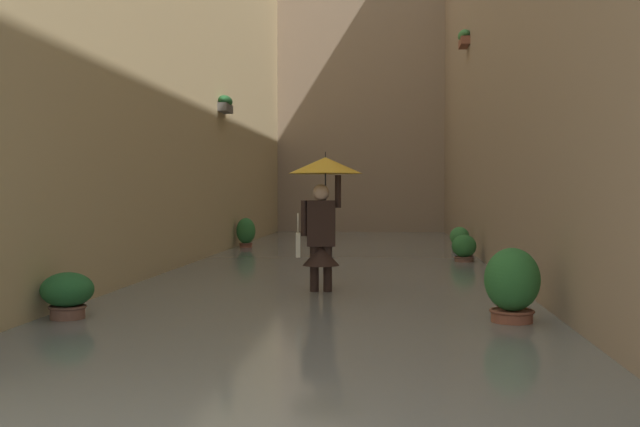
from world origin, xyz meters
TOP-DOWN VIEW (x-y plane):
  - ground_plane at (0.00, -10.97)m, footprint 60.00×60.00m
  - flood_water at (0.00, -10.97)m, footprint 6.32×27.93m
  - building_facade_far at (0.00, -22.83)m, footprint 9.12×1.80m
  - person_wading at (-0.07, -7.53)m, footprint 1.00×1.00m
  - potted_plant_mid_left at (-2.49, -13.79)m, footprint 0.42×0.42m
  - potted_plant_near_right at (2.48, -15.04)m, footprint 0.46×0.46m
  - potted_plant_near_left at (-2.23, -5.43)m, footprint 0.57×0.57m
  - potted_plant_far_left at (-2.40, -11.94)m, footprint 0.47×0.47m
  - potted_plant_mid_right at (2.46, -5.18)m, footprint 0.56×0.56m

SIDE VIEW (x-z plane):
  - ground_plane at x=0.00m, z-range 0.00..0.00m
  - flood_water at x=0.00m, z-range 0.00..0.21m
  - potted_plant_far_left at x=-2.40m, z-range 0.04..0.77m
  - potted_plant_mid_right at x=2.46m, z-range 0.07..0.77m
  - potted_plant_mid_left at x=-2.49m, z-range 0.03..0.82m
  - potted_plant_near_right at x=2.48m, z-range 0.07..0.99m
  - potted_plant_near_left at x=-2.23m, z-range 0.05..1.03m
  - person_wading at x=-0.07m, z-range 0.41..2.51m
  - building_facade_far at x=0.00m, z-range 0.00..13.41m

